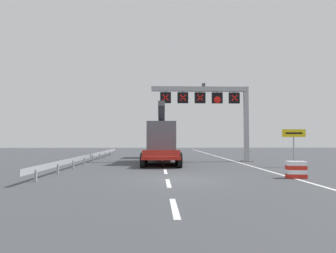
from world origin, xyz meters
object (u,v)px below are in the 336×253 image
object	(u,v)px
overhead_lane_gantry	(213,102)
heavy_haul_truck_red	(162,140)
crash_barrier_striped	(296,170)
exit_sign_yellow	(294,138)

from	to	relation	value
overhead_lane_gantry	heavy_haul_truck_red	world-z (taller)	overhead_lane_gantry
heavy_haul_truck_red	overhead_lane_gantry	bearing A→B (deg)	-16.97
heavy_haul_truck_red	crash_barrier_striped	distance (m)	14.92
overhead_lane_gantry	crash_barrier_striped	world-z (taller)	overhead_lane_gantry
overhead_lane_gantry	heavy_haul_truck_red	size ratio (longest dim) A/B	0.67
exit_sign_yellow	crash_barrier_striped	xyz separation A→B (m)	(-2.82, -6.01, -1.73)
overhead_lane_gantry	crash_barrier_striped	bearing A→B (deg)	-79.47
overhead_lane_gantry	heavy_haul_truck_red	xyz separation A→B (m)	(-4.83, 1.47, -3.61)
crash_barrier_striped	exit_sign_yellow	bearing A→B (deg)	64.85
crash_barrier_striped	overhead_lane_gantry	bearing A→B (deg)	100.53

